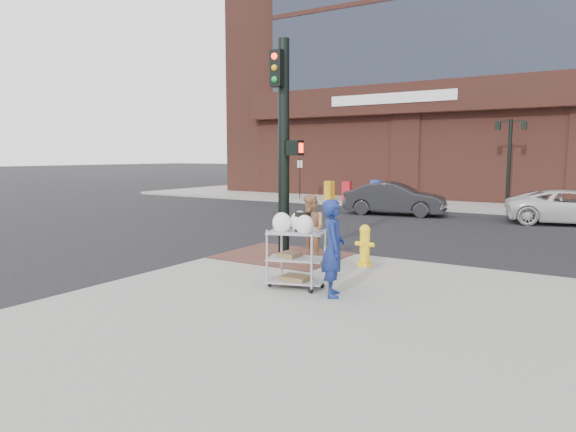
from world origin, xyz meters
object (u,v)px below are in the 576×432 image
Objects in this scene: pedestrian_tan at (311,228)px; fire_hydrant at (365,245)px; traffic_signal_pole at (284,142)px; utility_cart at (296,253)px; minivan_white at (572,207)px; woman_blue at (333,248)px; sedan_dark at (395,199)px; lamp_post at (509,153)px.

fire_hydrant is at bearing 32.19° from pedestrian_tan.
traffic_signal_pole is 3.47m from utility_cart.
minivan_white is 11.78m from fire_hydrant.
woman_blue reaches higher than minivan_white.
traffic_signal_pole is 3.33× the size of pedestrian_tan.
utility_cart is 2.36m from fire_hydrant.
pedestrian_tan is at bearing -177.99° from sedan_dark.
lamp_post is at bearing -49.17° from sedan_dark.
traffic_signal_pole is 11.10m from sedan_dark.
traffic_signal_pole reaches higher than lamp_post.
lamp_post is at bearing 80.76° from traffic_signal_pole.
minivan_white is 3.27× the size of utility_cart.
lamp_post is at bearing 87.38° from utility_cart.
woman_blue is at bearing -28.54° from pedestrian_tan.
woman_blue is at bearing -172.61° from sedan_dark.
lamp_post is 2.42× the size of woman_blue.
woman_blue is 1.83× the size of fire_hydrant.
utility_cart reaches higher than minivan_white.
fire_hydrant is at bearing 81.94° from utility_cart.
pedestrian_tan is 12.35m from minivan_white.
sedan_dark is at bearing -130.50° from lamp_post.
lamp_post is 15.43m from traffic_signal_pole.
traffic_signal_pole is 1.19× the size of sedan_dark.
pedestrian_tan is (-1.75, 2.31, -0.08)m from woman_blue.
minivan_white is at bearing 65.06° from traffic_signal_pole.
minivan_white is (2.83, -3.83, -1.99)m from lamp_post.
traffic_signal_pole is at bearing 126.86° from utility_cart.
traffic_signal_pole reaches higher than fire_hydrant.
woman_blue is at bearing -78.62° from fire_hydrant.
traffic_signal_pole is at bearing -161.81° from pedestrian_tan.
sedan_dark is 0.93× the size of minivan_white.
traffic_signal_pole is 3.62× the size of utility_cart.
pedestrian_tan reaches higher than utility_cart.
woman_blue is (0.03, -17.62, -1.64)m from lamp_post.
traffic_signal_pole is at bearing -177.44° from fire_hydrant.
lamp_post is 17.58m from utility_cart.
woman_blue is 0.87m from utility_cart.
sedan_dark is at bearing 107.11° from fire_hydrant.
traffic_signal_pole is 12.77m from minivan_white.
fire_hydrant is at bearing -17.28° from woman_blue.
lamp_post is 2.66× the size of pedestrian_tan.
lamp_post is 15.50m from pedestrian_tan.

